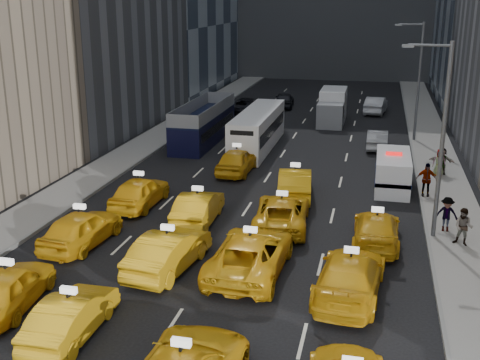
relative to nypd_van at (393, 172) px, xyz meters
The scene contains 33 objects.
ground 20.89m from the nypd_van, 111.06° to the right, with size 160.00×160.00×0.00m, color black.
sidewalk_west 18.85m from the nypd_van, 162.93° to the left, with size 3.00×90.00×0.15m, color gray.
sidewalk_east 6.35m from the nypd_van, 61.51° to the left, with size 3.00×90.00×0.15m, color gray.
curb_west 17.47m from the nypd_van, 161.53° to the left, with size 0.15×90.00×0.18m, color slate.
curb_east 5.81m from the nypd_van, 74.34° to the left, with size 0.15×90.00×0.18m, color slate.
streetlight_near 8.62m from the nypd_van, 77.31° to the right, with size 2.15×0.22×9.00m.
streetlight_far 13.24m from the nypd_van, 82.35° to the left, with size 2.15×0.22×9.00m.
taxi_4 22.27m from the nypd_van, 127.58° to the right, with size 1.86×4.63×1.58m, color gold.
taxi_5 21.61m from the nypd_van, 119.01° to the right, with size 1.55×4.43×1.46m, color gold.
taxi_8 18.15m from the nypd_van, 139.10° to the right, with size 1.95×4.84×1.65m, color gold.
taxi_9 16.17m from the nypd_van, 124.01° to the right, with size 1.75×5.02×1.65m, color gold.
taxi_10 14.12m from the nypd_van, 113.95° to the right, with size 2.77×6.00×1.67m, color gold.
taxi_11 14.10m from the nypd_van, 96.87° to the right, with size 2.31×5.67×1.65m, color gold.
taxi_12 14.62m from the nypd_van, 154.38° to the right, with size 1.92×4.77×1.62m, color gold.
taxi_13 12.34m from the nypd_van, 139.88° to the right, with size 1.66×4.76×1.57m, color gold.
taxi_14 9.26m from the nypd_van, 124.96° to the right, with size 2.50×5.42×1.51m, color gold.
taxi_15 8.81m from the nypd_van, 95.16° to the right, with size 2.04×5.03×1.46m, color gold.
taxi_16 9.64m from the nypd_van, behind, with size 1.90×4.72×1.61m, color gold.
taxi_17 6.08m from the nypd_van, 150.94° to the right, with size 1.77×5.06×1.67m, color gold.
nypd_van is the anchor object (origin of this frame).
double_decker 16.61m from the nypd_van, 147.80° to the left, with size 3.43×10.56×3.02m.
city_bus 12.41m from the nypd_van, 140.75° to the left, with size 2.47×10.75×2.76m.
box_truck 18.98m from the nypd_van, 105.28° to the left, with size 2.24×6.37×2.90m.
misc_car_0 9.63m from the nypd_van, 95.77° to the left, with size 1.47×4.22×1.39m, color #95979C.
misc_car_1 24.58m from the nypd_van, 122.52° to the left, with size 2.59×5.61×1.56m, color black.
misc_car_2 25.41m from the nypd_van, 102.00° to the left, with size 1.91×4.69×1.36m, color slate.
misc_car_3 26.99m from the nypd_van, 112.54° to the left, with size 1.82×4.52×1.54m, color black.
misc_car_4 23.80m from the nypd_van, 93.09° to the left, with size 1.71×4.90×1.61m, color #AEB0B6.
pedestrian_1 8.83m from the nypd_van, 70.36° to the right, with size 0.83×0.46×1.71m, color gray.
pedestrian_2 7.14m from the nypd_van, 70.35° to the right, with size 1.08×0.45×1.67m, color gray.
pedestrian_3 2.33m from the nypd_van, 39.96° to the right, with size 1.10×0.50×1.88m, color gray.
pedestrian_4 4.00m from the nypd_van, 45.06° to the left, with size 0.81×0.44×1.66m, color gray.
pedestrian_5 4.40m from the nypd_van, 46.53° to the left, with size 1.54×0.44×1.66m, color gray.
Camera 1 is at (6.40, -15.29, 10.82)m, focal length 45.00 mm.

